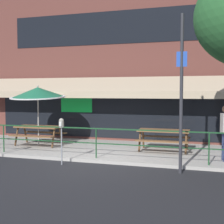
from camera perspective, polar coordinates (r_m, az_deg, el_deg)
name	(u,v)px	position (r m, az deg, el deg)	size (l,w,h in m)	color
ground_plane	(93,163)	(9.86, -3.50, -9.30)	(120.00, 120.00, 0.00)	#232326
patio_deck	(111,150)	(11.70, -0.09, -6.97)	(15.00, 4.00, 0.10)	#ADA89E
restaurant_building	(126,62)	(13.71, 2.63, 9.20)	(15.00, 1.60, 7.11)	brown
patio_railing	(96,136)	(9.99, -2.92, -4.47)	(13.84, 0.04, 0.97)	#194723
picnic_table_left	(39,130)	(12.68, -13.25, -3.24)	(1.80, 1.42, 0.76)	brown
picnic_table_centre	(164,134)	(11.28, 9.42, -4.05)	(1.80, 1.42, 0.76)	brown
patio_umbrella_left	(38,93)	(12.56, -13.41, 3.44)	(2.14, 2.14, 2.38)	#B7B2A8
parking_meter_far	(61,127)	(9.53, -9.23, -2.78)	(0.15, 0.16, 1.42)	gray
street_sign_pole	(181,92)	(8.58, 12.57, 3.51)	(0.28, 0.09, 4.29)	#2D2D33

